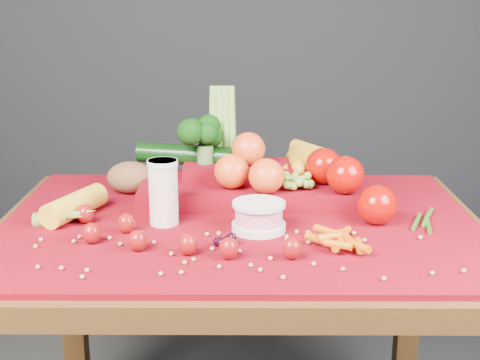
{
  "coord_description": "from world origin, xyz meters",
  "views": [
    {
      "loc": [
        0.01,
        -1.41,
        1.26
      ],
      "look_at": [
        0.0,
        0.02,
        0.85
      ],
      "focal_mm": 50.0,
      "sensor_mm": 36.0,
      "label": 1
    }
  ],
  "objects_px": {
    "produce_mound": "(260,175)",
    "yogurt_bowl": "(259,215)",
    "milk_glass": "(163,190)",
    "table": "(240,265)"
  },
  "relations": [
    {
      "from": "yogurt_bowl",
      "to": "produce_mound",
      "type": "height_order",
      "value": "produce_mound"
    },
    {
      "from": "produce_mound",
      "to": "yogurt_bowl",
      "type": "bearing_deg",
      "value": -91.91
    },
    {
      "from": "table",
      "to": "produce_mound",
      "type": "xyz_separation_m",
      "value": [
        0.05,
        0.15,
        0.17
      ]
    },
    {
      "from": "milk_glass",
      "to": "produce_mound",
      "type": "bearing_deg",
      "value": 38.47
    },
    {
      "from": "milk_glass",
      "to": "yogurt_bowl",
      "type": "height_order",
      "value": "milk_glass"
    },
    {
      "from": "table",
      "to": "produce_mound",
      "type": "distance_m",
      "value": 0.23
    },
    {
      "from": "milk_glass",
      "to": "yogurt_bowl",
      "type": "relative_size",
      "value": 1.25
    },
    {
      "from": "milk_glass",
      "to": "yogurt_bowl",
      "type": "bearing_deg",
      "value": -11.2
    },
    {
      "from": "table",
      "to": "milk_glass",
      "type": "xyz_separation_m",
      "value": [
        -0.17,
        -0.02,
        0.18
      ]
    },
    {
      "from": "yogurt_bowl",
      "to": "produce_mound",
      "type": "distance_m",
      "value": 0.21
    }
  ]
}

